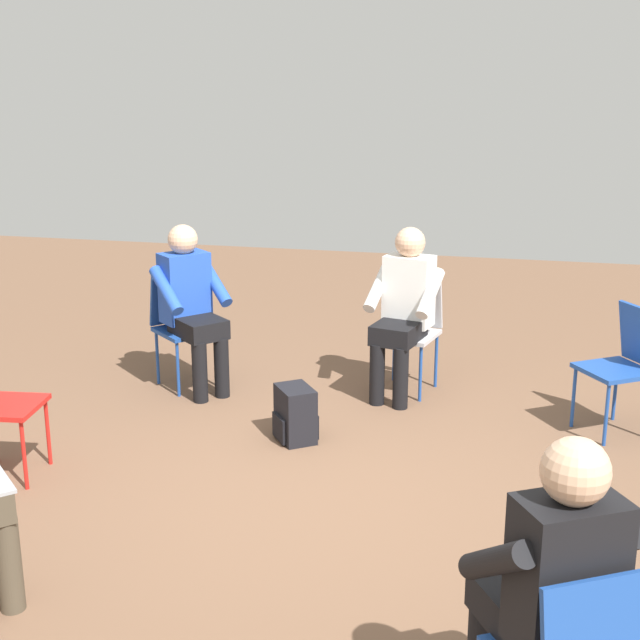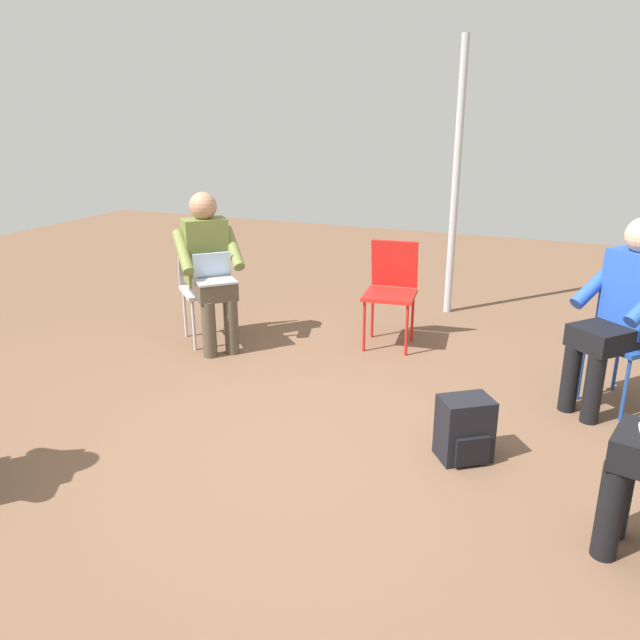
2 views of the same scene
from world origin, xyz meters
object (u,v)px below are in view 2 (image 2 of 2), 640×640
chair_northeast (205,281)px  person_with_laptop (209,263)px  chair_southeast (636,332)px  person_in_blue (622,306)px  chair_east (392,286)px  backpack_near_laptop_user (464,432)px

chair_northeast → person_with_laptop: 0.26m
chair_southeast → person_in_blue: size_ratio=0.69×
chair_east → person_in_blue: person_in_blue is taller
person_with_laptop → backpack_near_laptop_user: bearing=110.1°
chair_southeast → person_in_blue: (-0.13, 0.11, 0.20)m
chair_southeast → person_with_laptop: bearing=43.2°
chair_southeast → chair_northeast: 3.23m
person_with_laptop → backpack_near_laptop_user: (-1.00, -2.24, -0.53)m
chair_northeast → chair_east: bearing=152.0°
person_in_blue → backpack_near_laptop_user: (-0.99, 0.76, -0.54)m
chair_northeast → person_in_blue: person_in_blue is taller
chair_southeast → person_in_blue: 0.26m
chair_east → backpack_near_laptop_user: 1.86m
person_with_laptop → person_in_blue: same height
chair_southeast → chair_east: bearing=25.9°
chair_east → chair_northeast: size_ratio=1.00×
chair_east → chair_southeast: same height
chair_east → chair_southeast: bearing=157.8°
chair_east → person_with_laptop: (-0.59, 1.34, 0.20)m
person_with_laptop → backpack_near_laptop_user: 2.51m
chair_east → backpack_near_laptop_user: chair_east is taller
backpack_near_laptop_user → person_in_blue: bearing=-37.5°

